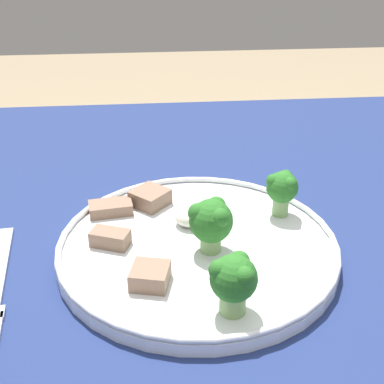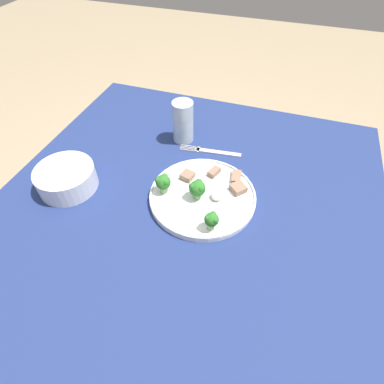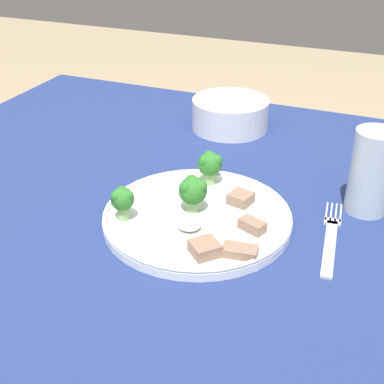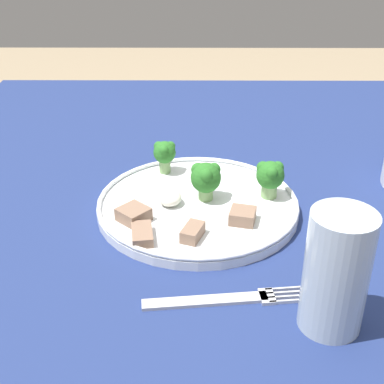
# 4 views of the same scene
# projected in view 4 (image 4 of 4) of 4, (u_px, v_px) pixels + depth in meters

# --- Properties ---
(table) EXTENTS (1.06, 0.97, 0.78)m
(table) POSITION_uv_depth(u_px,v_px,m) (218.00, 255.00, 0.83)
(table) COLOR navy
(table) RESTS_ON ground_plane
(dinner_plate) EXTENTS (0.27, 0.27, 0.02)m
(dinner_plate) POSITION_uv_depth(u_px,v_px,m) (198.00, 205.00, 0.72)
(dinner_plate) COLOR white
(dinner_plate) RESTS_ON table
(fork) EXTENTS (0.04, 0.18, 0.00)m
(fork) POSITION_uv_depth(u_px,v_px,m) (228.00, 299.00, 0.56)
(fork) COLOR #B2B2B7
(fork) RESTS_ON table
(drinking_glass) EXTENTS (0.06, 0.06, 0.13)m
(drinking_glass) POSITION_uv_depth(u_px,v_px,m) (335.00, 278.00, 0.51)
(drinking_glass) COLOR #B2C1CC
(drinking_glass) RESTS_ON table
(broccoli_floret_near_rim_left) EXTENTS (0.03, 0.03, 0.05)m
(broccoli_floret_near_rim_left) POSITION_uv_depth(u_px,v_px,m) (165.00, 153.00, 0.78)
(broccoli_floret_near_rim_left) COLOR #7FA866
(broccoli_floret_near_rim_left) RESTS_ON dinner_plate
(broccoli_floret_center_left) EXTENTS (0.04, 0.04, 0.05)m
(broccoli_floret_center_left) POSITION_uv_depth(u_px,v_px,m) (206.00, 178.00, 0.71)
(broccoli_floret_center_left) COLOR #7FA866
(broccoli_floret_center_left) RESTS_ON dinner_plate
(broccoli_floret_back_left) EXTENTS (0.04, 0.04, 0.05)m
(broccoli_floret_back_left) POSITION_uv_depth(u_px,v_px,m) (270.00, 176.00, 0.72)
(broccoli_floret_back_left) COLOR #7FA866
(broccoli_floret_back_left) RESTS_ON dinner_plate
(meat_slice_front_slice) EXTENTS (0.05, 0.05, 0.02)m
(meat_slice_front_slice) POSITION_uv_depth(u_px,v_px,m) (134.00, 214.00, 0.68)
(meat_slice_front_slice) COLOR #846651
(meat_slice_front_slice) RESTS_ON dinner_plate
(meat_slice_middle_slice) EXTENTS (0.04, 0.03, 0.02)m
(meat_slice_middle_slice) POSITION_uv_depth(u_px,v_px,m) (193.00, 232.00, 0.64)
(meat_slice_middle_slice) COLOR #846651
(meat_slice_middle_slice) RESTS_ON dinner_plate
(meat_slice_rear_slice) EXTENTS (0.05, 0.03, 0.01)m
(meat_slice_rear_slice) POSITION_uv_depth(u_px,v_px,m) (142.00, 234.00, 0.64)
(meat_slice_rear_slice) COLOR #846651
(meat_slice_rear_slice) RESTS_ON dinner_plate
(meat_slice_edge_slice) EXTENTS (0.04, 0.04, 0.02)m
(meat_slice_edge_slice) POSITION_uv_depth(u_px,v_px,m) (243.00, 216.00, 0.67)
(meat_slice_edge_slice) COLOR #846651
(meat_slice_edge_slice) RESTS_ON dinner_plate
(sauce_dollop) EXTENTS (0.03, 0.03, 0.02)m
(sauce_dollop) POSITION_uv_depth(u_px,v_px,m) (170.00, 198.00, 0.71)
(sauce_dollop) COLOR silver
(sauce_dollop) RESTS_ON dinner_plate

